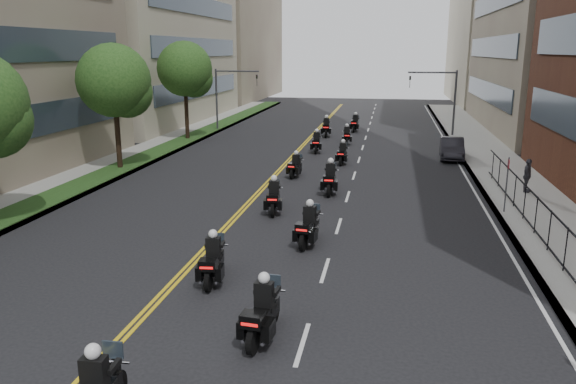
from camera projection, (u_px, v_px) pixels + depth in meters
name	position (u px, v px, depth m)	size (l,w,h in m)	color
sidewalk_right	(510.00, 180.00, 31.75)	(4.00, 90.00, 0.15)	gray
sidewalk_left	(116.00, 165.00, 35.90)	(4.00, 90.00, 0.15)	gray
grass_strip	(128.00, 164.00, 35.74)	(2.00, 90.00, 0.04)	#203A15
building_right_far	(515.00, 7.00, 77.49)	(15.00, 28.00, 26.00)	#A79E86
building_left_far	(213.00, 11.00, 85.00)	(16.00, 28.00, 26.00)	#7B6859
iron_fence	(557.00, 239.00, 19.32)	(0.05, 28.00, 1.50)	black
street_trees	(67.00, 93.00, 28.39)	(4.40, 38.40, 7.98)	black
traffic_signal_right	(444.00, 93.00, 47.50)	(4.09, 0.20, 5.60)	#3F3F44
traffic_signal_left	(227.00, 90.00, 50.80)	(4.09, 0.20, 5.60)	#3F3F44
motorcycle_1	(263.00, 314.00, 14.31)	(0.67, 2.42, 1.78)	black
motorcycle_2	(213.00, 262.00, 17.87)	(0.65, 2.33, 1.72)	black
motorcycle_3	(309.00, 227.00, 21.34)	(0.71, 2.38, 1.76)	black
motorcycle_4	(274.00, 198.00, 25.55)	(0.70, 2.34, 1.73)	black
motorcycle_5	(330.00, 180.00, 29.00)	(0.58, 2.50, 1.85)	black
motorcycle_6	(295.00, 167.00, 32.83)	(0.63, 2.09, 1.55)	black
motorcycle_7	(343.00, 154.00, 36.55)	(0.55, 2.19, 1.61)	black
motorcycle_8	(316.00, 143.00, 40.71)	(0.59, 2.32, 1.71)	black
motorcycle_9	(347.00, 136.00, 44.31)	(0.62, 2.18, 1.61)	black
motorcycle_10	(326.00, 128.00, 48.14)	(0.65, 2.51, 1.85)	black
motorcycle_11	(355.00, 124.00, 51.10)	(0.62, 2.40, 1.77)	black
parked_sedan	(452.00, 148.00, 38.29)	(1.52, 4.36, 1.44)	black
pedestrian_c	(527.00, 176.00, 28.64)	(1.01, 0.42, 1.72)	#424048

